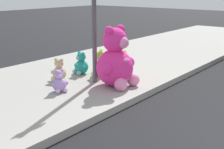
{
  "coord_description": "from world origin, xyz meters",
  "views": [
    {
      "loc": [
        -4.49,
        -0.47,
        2.38
      ],
      "look_at": [
        0.66,
        3.6,
        0.55
      ],
      "focal_mm": 49.9,
      "sensor_mm": 36.0,
      "label": 1
    }
  ],
  "objects_px": {
    "plush_teal": "(81,65)",
    "plush_lime": "(100,65)",
    "sign_pole": "(94,12)",
    "plush_lavender": "(59,83)",
    "plush_pink_large": "(116,62)",
    "plush_yellow": "(121,66)",
    "plush_tan": "(59,71)",
    "plush_white": "(112,65)"
  },
  "relations": [
    {
      "from": "sign_pole",
      "to": "plush_pink_large",
      "type": "height_order",
      "value": "sign_pole"
    },
    {
      "from": "plush_yellow",
      "to": "plush_lime",
      "type": "bearing_deg",
      "value": 117.93
    },
    {
      "from": "plush_tan",
      "to": "plush_teal",
      "type": "bearing_deg",
      "value": -0.96
    },
    {
      "from": "plush_pink_large",
      "to": "plush_lavender",
      "type": "relative_size",
      "value": 2.79
    },
    {
      "from": "plush_white",
      "to": "plush_tan",
      "type": "relative_size",
      "value": 0.87
    },
    {
      "from": "plush_white",
      "to": "plush_yellow",
      "type": "distance_m",
      "value": 0.52
    },
    {
      "from": "plush_teal",
      "to": "plush_lime",
      "type": "distance_m",
      "value": 0.55
    },
    {
      "from": "sign_pole",
      "to": "plush_teal",
      "type": "relative_size",
      "value": 5.29
    },
    {
      "from": "sign_pole",
      "to": "plush_pink_large",
      "type": "bearing_deg",
      "value": -82.67
    },
    {
      "from": "plush_white",
      "to": "plush_lime",
      "type": "bearing_deg",
      "value": 177.56
    },
    {
      "from": "plush_white",
      "to": "plush_lime",
      "type": "height_order",
      "value": "plush_lime"
    },
    {
      "from": "plush_white",
      "to": "plush_lavender",
      "type": "relative_size",
      "value": 0.96
    },
    {
      "from": "plush_tan",
      "to": "plush_lime",
      "type": "distance_m",
      "value": 1.11
    },
    {
      "from": "plush_lime",
      "to": "plush_yellow",
      "type": "distance_m",
      "value": 0.54
    },
    {
      "from": "plush_teal",
      "to": "plush_lime",
      "type": "xyz_separation_m",
      "value": [
        0.19,
        -0.52,
        0.03
      ]
    },
    {
      "from": "plush_white",
      "to": "plush_teal",
      "type": "relative_size",
      "value": 0.81
    },
    {
      "from": "sign_pole",
      "to": "plush_teal",
      "type": "height_order",
      "value": "sign_pole"
    },
    {
      "from": "sign_pole",
      "to": "plush_lime",
      "type": "xyz_separation_m",
      "value": [
        0.53,
        0.28,
        -1.42
      ]
    },
    {
      "from": "plush_teal",
      "to": "plush_yellow",
      "type": "distance_m",
      "value": 1.09
    },
    {
      "from": "plush_yellow",
      "to": "plush_white",
      "type": "bearing_deg",
      "value": 64.13
    },
    {
      "from": "plush_lime",
      "to": "plush_yellow",
      "type": "relative_size",
      "value": 0.99
    },
    {
      "from": "sign_pole",
      "to": "plush_lime",
      "type": "distance_m",
      "value": 1.54
    },
    {
      "from": "sign_pole",
      "to": "plush_tan",
      "type": "xyz_separation_m",
      "value": [
        -0.44,
        0.81,
        -1.47
      ]
    },
    {
      "from": "sign_pole",
      "to": "plush_lime",
      "type": "bearing_deg",
      "value": 27.78
    },
    {
      "from": "plush_pink_large",
      "to": "plush_tan",
      "type": "xyz_separation_m",
      "value": [
        -0.52,
        1.4,
        -0.34
      ]
    },
    {
      "from": "plush_tan",
      "to": "plush_yellow",
      "type": "distance_m",
      "value": 1.59
    },
    {
      "from": "plush_lime",
      "to": "plush_pink_large",
      "type": "bearing_deg",
      "value": -117.34
    },
    {
      "from": "plush_white",
      "to": "plush_yellow",
      "type": "relative_size",
      "value": 0.7
    },
    {
      "from": "sign_pole",
      "to": "plush_pink_large",
      "type": "distance_m",
      "value": 1.28
    },
    {
      "from": "plush_teal",
      "to": "plush_tan",
      "type": "xyz_separation_m",
      "value": [
        -0.77,
        0.01,
        -0.02
      ]
    },
    {
      "from": "plush_pink_large",
      "to": "plush_white",
      "type": "xyz_separation_m",
      "value": [
        0.93,
        0.85,
        -0.37
      ]
    },
    {
      "from": "plush_teal",
      "to": "plush_lime",
      "type": "relative_size",
      "value": 0.88
    },
    {
      "from": "plush_teal",
      "to": "plush_tan",
      "type": "bearing_deg",
      "value": 179.04
    },
    {
      "from": "plush_yellow",
      "to": "plush_tan",
      "type": "bearing_deg",
      "value": 140.43
    },
    {
      "from": "plush_yellow",
      "to": "plush_pink_large",
      "type": "bearing_deg",
      "value": -151.1
    },
    {
      "from": "sign_pole",
      "to": "plush_tan",
      "type": "height_order",
      "value": "sign_pole"
    },
    {
      "from": "plush_pink_large",
      "to": "plush_yellow",
      "type": "height_order",
      "value": "plush_pink_large"
    },
    {
      "from": "plush_yellow",
      "to": "sign_pole",
      "type": "bearing_deg",
      "value": 165.38
    },
    {
      "from": "plush_tan",
      "to": "plush_yellow",
      "type": "relative_size",
      "value": 0.81
    },
    {
      "from": "plush_lime",
      "to": "plush_lavender",
      "type": "height_order",
      "value": "plush_lime"
    },
    {
      "from": "plush_pink_large",
      "to": "plush_tan",
      "type": "bearing_deg",
      "value": 110.37
    },
    {
      "from": "plush_lime",
      "to": "plush_yellow",
      "type": "height_order",
      "value": "plush_yellow"
    }
  ]
}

